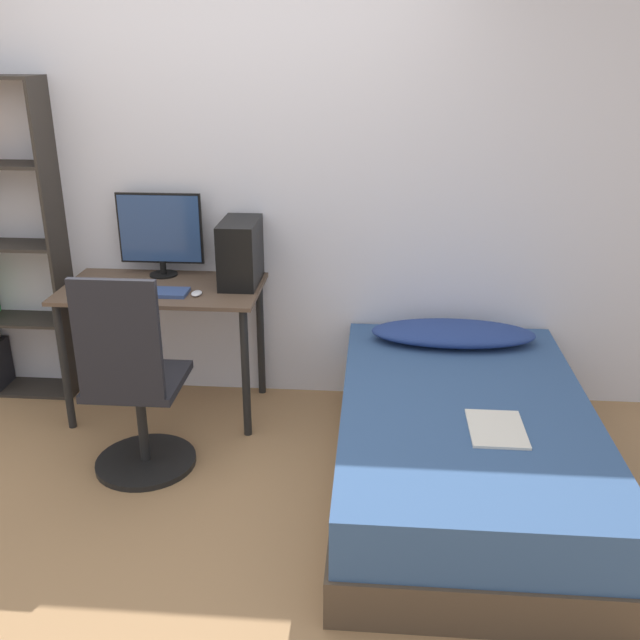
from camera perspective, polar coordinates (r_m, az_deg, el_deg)
ground_plane at (r=3.39m, az=-11.17°, el=-16.12°), size 14.00×14.00×0.00m
wall_back at (r=4.17m, az=-7.20°, el=10.30°), size 8.00×0.05×2.50m
desk at (r=4.11m, az=-12.41°, el=1.06°), size 1.11×0.61×0.77m
office_chair at (r=3.61m, az=-14.61°, el=-6.01°), size 0.51×0.51×1.07m
bed at (r=3.54m, az=11.34°, el=-9.81°), size 1.20×1.94×0.47m
pillow at (r=4.05m, az=10.59°, el=-1.04°), size 0.91×0.36×0.11m
magazine at (r=3.22m, az=13.95°, el=-8.44°), size 0.24×0.32×0.01m
monitor at (r=4.20m, az=-12.67°, el=6.92°), size 0.49×0.16×0.48m
keyboard at (r=3.96m, az=-13.23°, el=2.19°), size 0.38×0.15×0.02m
pc_tower at (r=4.00m, az=-6.38°, el=5.40°), size 0.20×0.37×0.36m
mouse at (r=3.89m, az=-9.85°, el=2.12°), size 0.06×0.09×0.02m
phone at (r=4.25m, az=-18.57°, el=2.88°), size 0.07×0.14×0.01m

